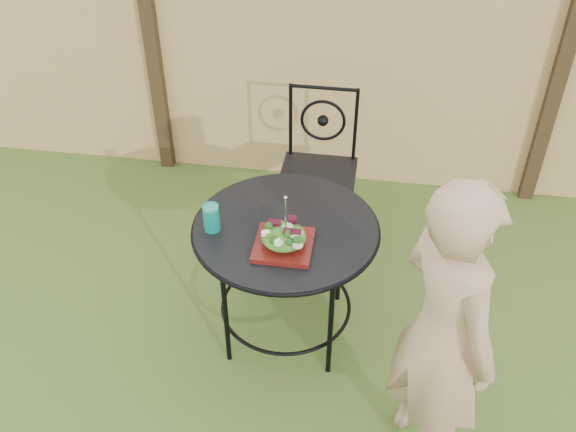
% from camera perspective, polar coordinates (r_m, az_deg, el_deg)
% --- Properties ---
extents(fence, '(8.00, 0.12, 1.90)m').
position_cam_1_polar(fence, '(4.27, 5.45, 14.10)').
color(fence, '#EEB875').
rests_on(fence, ground).
extents(patio_table, '(0.92, 0.92, 0.72)m').
position_cam_1_polar(patio_table, '(3.20, -0.20, -2.85)').
color(patio_table, black).
rests_on(patio_table, ground).
extents(patio_chair, '(0.46, 0.46, 0.95)m').
position_cam_1_polar(patio_chair, '(3.95, 2.77, 4.64)').
color(patio_chair, black).
rests_on(patio_chair, ground).
extents(diner, '(0.60, 0.66, 1.50)m').
position_cam_1_polar(diner, '(2.65, 13.63, -10.26)').
color(diner, tan).
rests_on(diner, ground).
extents(salad_plate, '(0.27, 0.27, 0.02)m').
position_cam_1_polar(salad_plate, '(2.99, -0.39, -2.59)').
color(salad_plate, '#42090A').
rests_on(salad_plate, patio_table).
extents(salad, '(0.21, 0.21, 0.08)m').
position_cam_1_polar(salad, '(2.96, -0.39, -1.83)').
color(salad, '#235614').
rests_on(salad, salad_plate).
extents(fork, '(0.01, 0.01, 0.18)m').
position_cam_1_polar(fork, '(2.87, -0.21, 0.12)').
color(fork, silver).
rests_on(fork, salad).
extents(drinking_glass, '(0.08, 0.08, 0.14)m').
position_cam_1_polar(drinking_glass, '(3.07, -6.83, -0.16)').
color(drinking_glass, '#0B8674').
rests_on(drinking_glass, patio_table).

